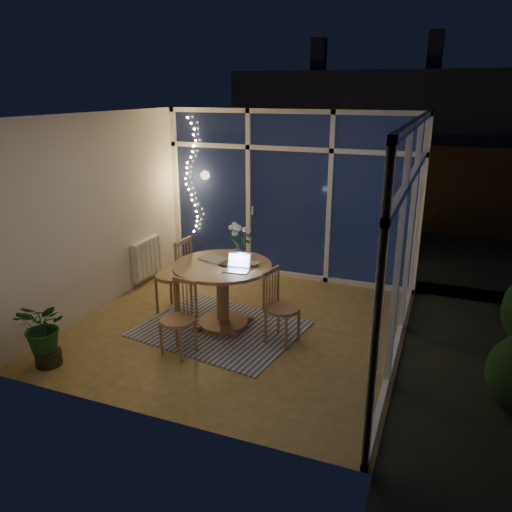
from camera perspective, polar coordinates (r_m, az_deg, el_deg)
name	(u,v)px	position (r m, az deg, el deg)	size (l,w,h in m)	color
floor	(239,326)	(6.43, -1.95, -7.99)	(4.00, 4.00, 0.00)	olive
ceiling	(237,115)	(5.76, -2.24, 15.83)	(4.00, 4.00, 0.00)	white
wall_back	(289,196)	(7.79, 3.82, 6.86)	(4.00, 0.04, 2.60)	silver
wall_front	(143,286)	(4.30, -12.75, -3.37)	(4.00, 0.04, 2.60)	silver
wall_left	(100,213)	(6.99, -17.36, 4.69)	(0.04, 4.00, 2.60)	silver
wall_right	(412,246)	(5.51, 17.37, 1.11)	(0.04, 4.00, 2.60)	silver
window_wall_back	(288,197)	(7.75, 3.73, 6.80)	(4.00, 0.10, 2.60)	white
window_wall_right	(408,246)	(5.51, 16.96, 1.15)	(0.10, 4.00, 2.60)	white
radiator	(147,257)	(7.89, -12.39, -0.17)	(0.10, 0.70, 0.58)	silver
fairy_lights	(191,176)	(8.28, -7.47, 9.03)	(0.24, 0.10, 1.85)	#FFC166
garden_patio	(353,234)	(10.84, 11.07, 2.48)	(12.00, 6.00, 0.10)	black
garden_fence	(338,184)	(11.19, 9.33, 8.14)	(11.00, 0.08, 1.80)	#342413
neighbour_roof	(377,116)	(13.94, 13.65, 15.27)	(7.00, 3.00, 2.20)	#34363F
garden_shrubs	(271,223)	(9.53, 1.71, 3.80)	(0.90, 0.90, 0.90)	black
rug	(220,329)	(6.36, -4.12, -8.27)	(1.91, 1.53, 0.01)	beige
dining_table	(223,296)	(6.27, -3.82, -4.54)	(1.22, 1.22, 0.83)	#946843
chair_left	(173,274)	(6.75, -9.48, -2.06)	(0.49, 0.49, 1.05)	#946843
chair_right	(282,307)	(5.87, 3.04, -5.84)	(0.42, 0.42, 0.91)	#946843
chair_front	(178,319)	(5.68, -8.96, -7.09)	(0.40, 0.40, 0.87)	#946843
laptop	(237,262)	(5.86, -2.24, -0.74)	(0.29, 0.25, 0.21)	silver
flower_vase	(238,253)	(6.20, -2.10, 0.35)	(0.20, 0.20, 0.21)	white
bowl	(253,264)	(6.06, -0.36, -0.91)	(0.15, 0.15, 0.04)	silver
newspapers	(212,259)	(6.31, -5.06, -0.35)	(0.34, 0.26, 0.01)	beige
phone	(223,266)	(6.06, -3.80, -1.13)	(0.11, 0.06, 0.01)	black
potted_plant	(45,333)	(5.88, -22.97, -8.14)	(0.54, 0.47, 0.76)	#17431C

